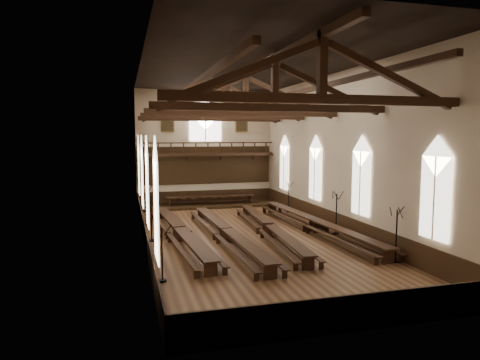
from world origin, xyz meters
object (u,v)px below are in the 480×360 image
object	(u,v)px
high_table	(211,197)
candelabrum_left_far	(147,212)
refectory_row_a	(179,230)
candelabrum_right_near	(396,245)
candelabrum_left_near	(162,265)
candelabrum_left_mid	(152,227)
candelabrum_right_mid	(336,221)
refectory_row_c	(270,227)
dais	(211,205)
refectory_row_d	(316,223)
refectory_row_b	(227,232)
candelabrum_right_far	(288,203)

from	to	relation	value
high_table	candelabrum_left_far	distance (m)	8.45
refectory_row_a	candelabrum_right_near	size ratio (longest dim) A/B	5.40
candelabrum_left_near	candelabrum_left_far	size ratio (longest dim) A/B	0.86
candelabrum_left_mid	candelabrum_right_mid	distance (m)	11.16
refectory_row_c	high_table	bearing A→B (deg)	96.79
refectory_row_a	candelabrum_left_far	world-z (taller)	candelabrum_left_far
dais	candelabrum_left_near	size ratio (longest dim) A/B	4.67
refectory_row_d	candelabrum_right_mid	xyz separation A→B (m)	(0.92, -0.95, 0.22)
dais	high_table	distance (m)	0.70
candelabrum_right_mid	refectory_row_d	bearing A→B (deg)	134.07
high_table	candelabrum_right_mid	world-z (taller)	candelabrum_right_mid
candelabrum_right_near	refectory_row_c	bearing A→B (deg)	120.80
refectory_row_b	dais	distance (m)	12.27
high_table	candelabrum_left_near	bearing A→B (deg)	-107.34
candelabrum_left_far	candelabrum_right_far	size ratio (longest dim) A/B	1.16
candelabrum_right_near	refectory_row_b	bearing A→B (deg)	138.32
dais	candelabrum_right_far	size ratio (longest dim) A/B	4.63
candelabrum_right_near	refectory_row_d	bearing A→B (deg)	97.54
refectory_row_c	candelabrum_right_near	xyz separation A→B (m)	(4.04, -6.78, 0.29)
candelabrum_left_mid	candelabrum_right_mid	size ratio (longest dim) A/B	1.04
refectory_row_a	refectory_row_c	bearing A→B (deg)	-3.96
dais	candelabrum_right_mid	bearing A→B (deg)	-66.22
refectory_row_c	candelabrum_left_near	distance (m)	9.71
refectory_row_d	high_table	xyz separation A→B (m)	(-4.49, 11.34, 0.20)
refectory_row_a	candelabrum_left_near	xyz separation A→B (m)	(-1.58, -7.04, 0.18)
candelabrum_left_far	refectory_row_c	bearing A→B (deg)	-36.83
refectory_row_a	refectory_row_d	size ratio (longest dim) A/B	0.97
candelabrum_right_near	candelabrum_right_mid	xyz separation A→B (m)	(-0.00, 6.03, -0.01)
candelabrum_left_far	candelabrum_right_near	world-z (taller)	candelabrum_left_far
candelabrum_left_mid	candelabrum_right_far	bearing A→B (deg)	31.34
refectory_row_a	refectory_row_d	bearing A→B (deg)	-1.19
refectory_row_d	candelabrum_right_mid	size ratio (longest dim) A/B	5.60
dais	candelabrum_right_far	bearing A→B (deg)	-38.87
refectory_row_b	candelabrum_right_mid	size ratio (longest dim) A/B	5.43
refectory_row_c	candelabrum_right_mid	xyz separation A→B (m)	(4.04, -0.75, 0.28)
candelabrum_left_near	candelabrum_left_mid	xyz separation A→B (m)	(-0.00, 7.07, 0.11)
refectory_row_d	candelabrum_right_near	bearing A→B (deg)	-82.46
refectory_row_b	dais	size ratio (longest dim) A/B	1.28
refectory_row_c	candelabrum_left_near	world-z (taller)	candelabrum_left_near
candelabrum_left_near	candelabrum_right_far	distance (m)	17.74
refectory_row_d	candelabrum_left_near	size ratio (longest dim) A/B	6.18
candelabrum_left_mid	candelabrum_right_far	world-z (taller)	candelabrum_left_mid
high_table	candelabrum_left_far	bearing A→B (deg)	-132.27
refectory_row_a	candelabrum_left_far	bearing A→B (deg)	107.85
dais	candelabrum_left_mid	bearing A→B (deg)	-117.06
dais	refectory_row_d	bearing A→B (deg)	-68.38
refectory_row_b	candelabrum_right_near	bearing A→B (deg)	-41.68
refectory_row_b	high_table	bearing A→B (deg)	83.05
refectory_row_b	refectory_row_c	size ratio (longest dim) A/B	1.02
high_table	candelabrum_left_mid	bearing A→B (deg)	-117.06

